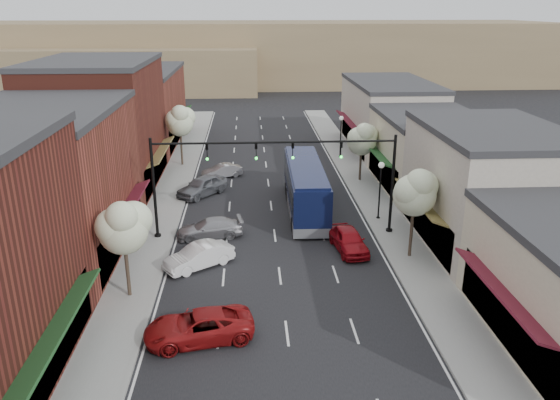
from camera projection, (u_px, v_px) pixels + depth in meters
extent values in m
plane|color=black|center=(282.00, 293.00, 30.20)|extent=(160.00, 160.00, 0.00)
cube|color=gray|center=(172.00, 189.00, 47.11)|extent=(2.80, 73.00, 0.15)
cube|color=gray|center=(364.00, 185.00, 48.03)|extent=(2.80, 73.00, 0.15)
cube|color=gray|center=(188.00, 189.00, 47.19)|extent=(0.25, 73.00, 0.17)
cube|color=gray|center=(348.00, 186.00, 47.96)|extent=(0.25, 73.00, 0.17)
cube|color=black|center=(40.00, 364.00, 21.58)|extent=(0.60, 11.90, 2.60)
cube|color=#1C4820|center=(55.00, 331.00, 21.12)|extent=(1.07, 9.80, 0.49)
cube|color=brown|center=(44.00, 186.00, 33.55)|extent=(9.00, 14.00, 9.00)
cube|color=#2D2D30|center=(33.00, 110.00, 31.97)|extent=(9.20, 14.10, 0.40)
cube|color=black|center=(118.00, 228.00, 34.75)|extent=(0.60, 11.90, 2.60)
cube|color=#581421|center=(129.00, 206.00, 34.29)|extent=(1.07, 9.80, 0.49)
cube|color=maroon|center=(100.00, 127.00, 46.46)|extent=(9.00, 14.00, 10.50)
cube|color=#2D2D30|center=(93.00, 61.00, 44.64)|extent=(9.20, 14.10, 0.40)
cube|color=black|center=(153.00, 167.00, 47.92)|extent=(0.60, 11.90, 2.60)
cube|color=olive|center=(161.00, 151.00, 47.46)|extent=(1.07, 9.80, 0.49)
cube|color=brown|center=(137.00, 109.00, 61.93)|extent=(9.00, 18.00, 8.00)
cube|color=#2D2D30|center=(134.00, 71.00, 60.53)|extent=(9.20, 18.10, 0.40)
cube|color=black|center=(176.00, 129.00, 62.97)|extent=(0.60, 15.30, 2.60)
cube|color=#1C4820|center=(182.00, 116.00, 62.51)|extent=(1.07, 12.60, 0.49)
cube|color=black|center=(514.00, 320.00, 24.57)|extent=(0.60, 10.20, 2.60)
cube|color=#581421|center=(501.00, 291.00, 24.02)|extent=(1.07, 8.40, 0.49)
cube|color=#B9AD9E|center=(488.00, 190.00, 35.34)|extent=(8.00, 12.00, 7.50)
cube|color=#2D2D30|center=(497.00, 130.00, 34.02)|extent=(8.20, 12.10, 0.40)
cube|color=black|center=(429.00, 222.00, 35.86)|extent=(0.60, 10.20, 2.60)
cube|color=olive|center=(419.00, 200.00, 35.31)|extent=(1.07, 8.40, 0.49)
cube|color=beige|center=(429.00, 154.00, 46.88)|extent=(8.00, 12.00, 6.00)
cube|color=#2D2D30|center=(433.00, 117.00, 45.81)|extent=(8.20, 12.10, 0.40)
cube|color=black|center=(386.00, 170.00, 47.15)|extent=(0.60, 10.20, 2.60)
cube|color=#1C4820|center=(377.00, 153.00, 46.60)|extent=(1.07, 8.40, 0.49)
cube|color=#B9AD9E|center=(389.00, 117.00, 59.88)|extent=(8.00, 16.00, 7.00)
cube|color=#2D2D30|center=(392.00, 83.00, 58.64)|extent=(8.20, 16.10, 0.40)
cube|color=black|center=(355.00, 134.00, 60.31)|extent=(0.60, 13.60, 2.60)
cube|color=#581421|center=(349.00, 121.00, 59.77)|extent=(1.07, 11.20, 0.49)
cube|color=#7A6647|center=(255.00, 52.00, 112.84)|extent=(120.00, 30.00, 12.00)
cube|color=#7A6647|center=(121.00, 69.00, 100.85)|extent=(50.00, 20.00, 8.00)
cylinder|color=black|center=(389.00, 231.00, 38.11)|extent=(0.44, 0.44, 0.30)
cylinder|color=black|center=(392.00, 185.00, 36.99)|extent=(0.20, 0.20, 7.00)
cylinder|color=black|center=(335.00, 141.00, 35.73)|extent=(8.00, 0.14, 0.14)
imported|color=black|center=(341.00, 150.00, 35.95)|extent=(0.18, 0.46, 1.10)
sphere|color=#19E533|center=(341.00, 157.00, 35.98)|extent=(0.18, 0.18, 0.18)
imported|color=black|center=(293.00, 151.00, 35.78)|extent=(0.18, 0.46, 1.10)
sphere|color=#19E533|center=(293.00, 158.00, 35.80)|extent=(0.18, 0.18, 0.18)
cylinder|color=black|center=(158.00, 236.00, 37.23)|extent=(0.44, 0.44, 0.30)
cylinder|color=black|center=(154.00, 190.00, 36.11)|extent=(0.20, 0.20, 7.00)
cylinder|color=black|center=(213.00, 143.00, 35.29)|extent=(8.00, 0.14, 0.14)
imported|color=black|center=(207.00, 152.00, 35.47)|extent=(0.18, 0.46, 1.10)
sphere|color=#19E533|center=(207.00, 159.00, 35.50)|extent=(0.18, 0.18, 0.18)
imported|color=black|center=(256.00, 152.00, 35.64)|extent=(0.18, 0.46, 1.10)
sphere|color=#19E533|center=(256.00, 158.00, 35.67)|extent=(0.18, 0.18, 0.18)
cylinder|color=#47382B|center=(411.00, 230.00, 33.79)|extent=(0.20, 0.20, 3.71)
sphere|color=beige|center=(415.00, 195.00, 33.02)|extent=(2.60, 2.60, 2.60)
sphere|color=beige|center=(422.00, 186.00, 33.17)|extent=(2.00, 2.00, 2.00)
sphere|color=beige|center=(410.00, 191.00, 32.59)|extent=(1.90, 1.90, 1.90)
sphere|color=beige|center=(420.00, 183.00, 32.24)|extent=(1.70, 1.70, 1.70)
cylinder|color=#47382B|center=(360.00, 163.00, 48.91)|extent=(0.20, 0.20, 3.33)
sphere|color=beige|center=(362.00, 141.00, 48.21)|extent=(2.60, 2.60, 2.60)
sphere|color=beige|center=(367.00, 135.00, 48.38)|extent=(2.00, 2.00, 2.00)
sphere|color=beige|center=(358.00, 138.00, 47.80)|extent=(1.90, 1.90, 1.90)
sphere|color=beige|center=(364.00, 133.00, 47.47)|extent=(1.70, 1.70, 1.70)
cylinder|color=#47382B|center=(127.00, 268.00, 29.15)|extent=(0.20, 0.20, 3.52)
sphere|color=beige|center=(123.00, 230.00, 28.41)|extent=(2.60, 2.60, 2.60)
sphere|color=beige|center=(133.00, 220.00, 28.58)|extent=(2.00, 2.00, 2.00)
sphere|color=beige|center=(114.00, 226.00, 28.00)|extent=(1.90, 1.90, 1.90)
sphere|color=beige|center=(121.00, 218.00, 27.65)|extent=(1.70, 1.70, 1.70)
cylinder|color=#47382B|center=(181.00, 147.00, 53.55)|extent=(0.20, 0.20, 3.84)
sphere|color=beige|center=(180.00, 123.00, 52.75)|extent=(2.60, 2.60, 2.60)
sphere|color=beige|center=(185.00, 117.00, 52.90)|extent=(2.00, 2.00, 2.00)
sphere|color=beige|center=(175.00, 120.00, 52.32)|extent=(1.90, 1.90, 1.90)
sphere|color=beige|center=(180.00, 114.00, 51.96)|extent=(1.70, 1.70, 1.70)
cylinder|color=black|center=(378.00, 218.00, 40.47)|extent=(0.28, 0.28, 0.20)
cylinder|color=black|center=(380.00, 194.00, 39.83)|extent=(0.12, 0.12, 4.00)
sphere|color=white|center=(381.00, 165.00, 39.09)|extent=(0.44, 0.44, 0.44)
cylinder|color=black|center=(340.00, 157.00, 56.93)|extent=(0.28, 0.28, 0.20)
cylinder|color=black|center=(341.00, 139.00, 56.29)|extent=(0.12, 0.12, 4.00)
sphere|color=white|center=(341.00, 118.00, 55.55)|extent=(0.44, 0.44, 0.44)
cube|color=#0D1334|center=(305.00, 186.00, 41.76)|extent=(2.79, 12.04, 3.05)
cube|color=#595B60|center=(305.00, 203.00, 42.24)|extent=(2.81, 12.06, 0.70)
cube|color=black|center=(305.00, 181.00, 41.62)|extent=(2.84, 11.08, 1.10)
cube|color=#0D1334|center=(306.00, 166.00, 41.23)|extent=(2.57, 11.56, 0.25)
cube|color=black|center=(313.00, 205.00, 35.95)|extent=(2.08, 0.11, 1.20)
cylinder|color=black|center=(293.00, 224.00, 38.25)|extent=(0.34, 1.05, 1.04)
cylinder|color=black|center=(327.00, 224.00, 38.34)|extent=(0.34, 1.05, 1.04)
cylinder|color=black|center=(287.00, 189.00, 45.78)|extent=(0.34, 1.05, 1.04)
cylinder|color=black|center=(315.00, 188.00, 45.87)|extent=(0.34, 1.05, 1.04)
cylinder|color=black|center=(288.00, 194.00, 44.46)|extent=(0.34, 1.05, 1.04)
cylinder|color=black|center=(317.00, 194.00, 44.56)|extent=(0.34, 1.05, 1.04)
imported|color=maroon|center=(349.00, 240.00, 35.17)|extent=(2.35, 4.59, 1.50)
imported|color=maroon|center=(199.00, 327.00, 25.70)|extent=(5.51, 3.33, 1.43)
imported|color=white|center=(199.00, 256.00, 32.93)|extent=(4.41, 3.71, 1.42)
imported|color=#97969B|center=(210.00, 228.00, 37.24)|extent=(4.74, 2.54, 1.31)
imported|color=slate|center=(202.00, 186.00, 45.49)|extent=(4.55, 4.95, 1.64)
imported|color=#A4A4A9|center=(222.00, 171.00, 50.35)|extent=(3.92, 2.66, 1.22)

